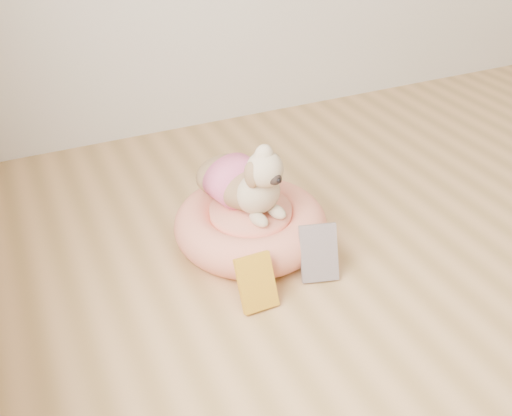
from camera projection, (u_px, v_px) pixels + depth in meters
name	position (u px, v px, depth m)	size (l,w,h in m)	color
pet_bed	(251.00, 225.00, 2.22)	(0.60, 0.60, 0.15)	#FF8963
dog	(244.00, 170.00, 2.11)	(0.29, 0.42, 0.31)	brown
book_yellow	(256.00, 282.00, 1.91)	(0.13, 0.02, 0.19)	yellow
book_white	(319.00, 253.00, 2.03)	(0.13, 0.02, 0.21)	silver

